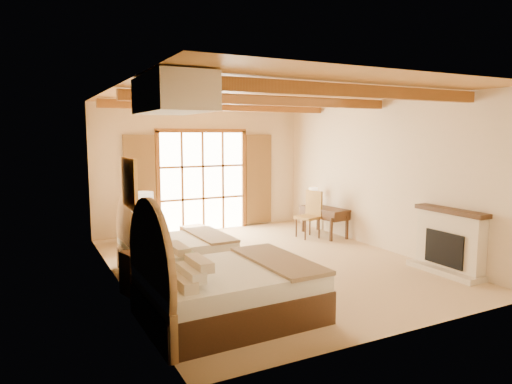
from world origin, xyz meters
TOP-DOWN VIEW (x-y plane):
  - floor at (0.00, 0.00)m, footprint 7.00×7.00m
  - wall_back at (0.00, 3.50)m, footprint 5.50×0.00m
  - wall_left at (-2.75, 0.00)m, footprint 0.00×7.00m
  - wall_right at (2.75, 0.00)m, footprint 0.00×7.00m
  - ceiling at (0.00, 0.00)m, footprint 7.00×7.00m
  - ceiling_beams at (0.00, 0.00)m, footprint 5.39×4.60m
  - french_doors at (0.00, 3.44)m, footprint 3.95×0.08m
  - fireplace at (2.60, -2.00)m, footprint 0.46×1.40m
  - painting at (-2.70, -0.75)m, footprint 0.06×0.95m
  - canopy_valance at (-2.40, -2.00)m, footprint 0.70×1.40m
  - bed_near at (-1.87, -2.08)m, footprint 2.30×1.78m
  - bed_far at (-1.79, 0.38)m, footprint 1.92×1.48m
  - nightstand at (-2.50, -0.60)m, footprint 0.69×0.69m
  - floor_lamp at (-2.50, -0.64)m, footprint 0.34×0.34m
  - armchair at (-1.80, 2.76)m, footprint 0.85×0.87m
  - ottoman at (-0.67, 2.21)m, footprint 0.60×0.60m
  - desk at (2.41, 1.51)m, footprint 0.70×1.33m
  - desk_chair at (1.94, 1.48)m, footprint 0.61×0.60m
  - desk_lamp at (2.44, 2.03)m, footprint 0.22×0.22m

SIDE VIEW (x-z plane):
  - floor at x=0.00m, z-range 0.00..0.00m
  - ottoman at x=-0.67m, z-range 0.00..0.38m
  - nightstand at x=-2.50m, z-range 0.00..0.67m
  - desk_chair at x=1.94m, z-range -0.21..0.90m
  - desk at x=2.41m, z-range 0.02..0.71m
  - bed_far at x=-1.79m, z-range -0.25..1.00m
  - armchair at x=-1.80m, z-range 0.00..0.77m
  - bed_near at x=-1.87m, z-range -0.29..1.20m
  - fireplace at x=2.60m, z-range -0.07..1.09m
  - desk_lamp at x=2.44m, z-range 0.80..1.23m
  - french_doors at x=0.00m, z-range -0.05..2.55m
  - floor_lamp at x=-2.50m, z-range 0.56..2.15m
  - wall_back at x=0.00m, z-range -1.15..4.35m
  - wall_left at x=-2.75m, z-range -1.90..5.10m
  - wall_right at x=2.75m, z-range -1.90..5.10m
  - painting at x=-2.70m, z-range 1.38..2.12m
  - canopy_valance at x=-2.40m, z-range 2.73..3.18m
  - ceiling_beams at x=0.00m, z-range 2.99..3.17m
  - ceiling at x=0.00m, z-range 3.20..3.20m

